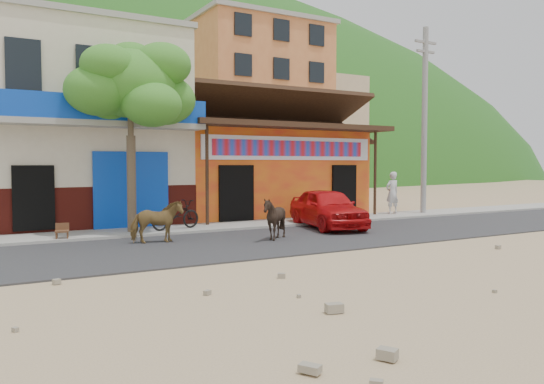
# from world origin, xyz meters

# --- Properties ---
(ground) EXTENTS (120.00, 120.00, 0.00)m
(ground) POSITION_xyz_m (0.00, 0.00, 0.00)
(ground) COLOR #9E825B
(ground) RESTS_ON ground
(road) EXTENTS (60.00, 5.00, 0.04)m
(road) POSITION_xyz_m (0.00, 2.50, 0.02)
(road) COLOR #28282B
(road) RESTS_ON ground
(sidewalk) EXTENTS (60.00, 2.00, 0.12)m
(sidewalk) POSITION_xyz_m (0.00, 6.00, 0.06)
(sidewalk) COLOR gray
(sidewalk) RESTS_ON ground
(dance_club) EXTENTS (8.00, 6.00, 3.60)m
(dance_club) POSITION_xyz_m (2.00, 10.00, 1.80)
(dance_club) COLOR orange
(dance_club) RESTS_ON ground
(cafe_building) EXTENTS (7.00, 6.00, 7.00)m
(cafe_building) POSITION_xyz_m (-5.50, 10.00, 3.50)
(cafe_building) COLOR beige
(cafe_building) RESTS_ON ground
(apartment_front) EXTENTS (9.00, 9.00, 12.00)m
(apartment_front) POSITION_xyz_m (9.00, 24.00, 6.00)
(apartment_front) COLOR #CC723F
(apartment_front) RESTS_ON ground
(apartment_rear) EXTENTS (8.00, 8.00, 10.00)m
(apartment_rear) POSITION_xyz_m (18.00, 30.00, 5.00)
(apartment_rear) COLOR tan
(apartment_rear) RESTS_ON ground
(hillside) EXTENTS (100.00, 40.00, 24.00)m
(hillside) POSITION_xyz_m (0.00, 70.00, 12.00)
(hillside) COLOR #194C14
(hillside) RESTS_ON ground
(tree) EXTENTS (3.00, 3.00, 6.00)m
(tree) POSITION_xyz_m (-4.60, 5.80, 3.12)
(tree) COLOR #2D721E
(tree) RESTS_ON sidewalk
(utility_pole) EXTENTS (0.24, 0.24, 8.00)m
(utility_pole) POSITION_xyz_m (8.20, 6.00, 4.12)
(utility_pole) COLOR gray
(utility_pole) RESTS_ON sidewalk
(cow_tan) EXTENTS (1.47, 0.80, 1.18)m
(cow_tan) POSITION_xyz_m (-4.51, 3.58, 0.63)
(cow_tan) COLOR olive
(cow_tan) RESTS_ON road
(cow_dark) EXTENTS (1.18, 1.06, 1.24)m
(cow_dark) POSITION_xyz_m (-1.37, 2.47, 0.66)
(cow_dark) COLOR black
(cow_dark) RESTS_ON road
(red_car) EXTENTS (2.42, 4.26, 1.37)m
(red_car) POSITION_xyz_m (1.69, 4.11, 0.72)
(red_car) COLOR red
(red_car) RESTS_ON road
(scooter) EXTENTS (1.90, 1.08, 0.94)m
(scooter) POSITION_xyz_m (-3.23, 5.65, 0.59)
(scooter) COLOR black
(scooter) RESTS_ON sidewalk
(pedestrian) EXTENTS (0.66, 0.44, 1.79)m
(pedestrian) POSITION_xyz_m (6.68, 6.31, 1.02)
(pedestrian) COLOR silver
(pedestrian) RESTS_ON sidewalk
(cafe_chair_left) EXTENTS (0.44, 0.44, 0.79)m
(cafe_chair_left) POSITION_xyz_m (-6.74, 5.30, 0.52)
(cafe_chair_left) COLOR #512F1B
(cafe_chair_left) RESTS_ON sidewalk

